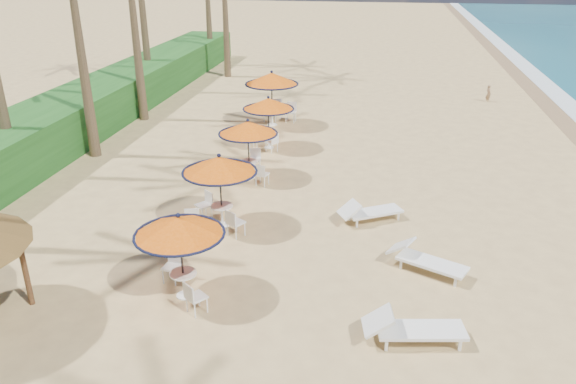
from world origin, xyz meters
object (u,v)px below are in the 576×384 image
at_px(lounger_near, 411,328).
at_px(station_3, 268,109).
at_px(station_2, 248,135).
at_px(lounger_mid, 424,259).
at_px(station_4, 273,85).
at_px(lounger_far, 368,211).
at_px(station_1, 218,174).
at_px(station_0, 180,234).

bearing_deg(lounger_near, station_3, 105.15).
relative_size(station_2, lounger_mid, 1.03).
bearing_deg(station_4, lounger_far, -63.40).
relative_size(station_1, station_4, 0.89).
relative_size(station_0, lounger_mid, 1.03).
bearing_deg(station_2, station_4, 93.57).
bearing_deg(station_2, station_0, -88.42).
relative_size(station_1, lounger_far, 1.12).
bearing_deg(station_4, station_3, -82.62).
height_order(station_1, station_3, station_1).
height_order(station_3, station_4, station_4).
relative_size(station_0, station_3, 1.00).
relative_size(station_2, station_4, 0.86).
relative_size(station_1, lounger_mid, 1.08).
xyz_separation_m(station_1, lounger_mid, (5.80, -1.56, -1.32)).
relative_size(station_0, lounger_near, 0.98).
bearing_deg(lounger_near, station_1, 130.36).
distance_m(station_1, lounger_far, 4.62).
bearing_deg(lounger_near, lounger_far, 91.31).
distance_m(lounger_near, lounger_mid, 2.98).
xyz_separation_m(station_0, lounger_far, (4.13, 4.72, -1.33)).
height_order(station_4, lounger_far, station_4).
distance_m(station_2, lounger_mid, 8.07).
height_order(station_2, lounger_near, station_2).
distance_m(station_2, lounger_far, 5.32).
height_order(station_0, station_2, station_2).
xyz_separation_m(station_1, lounger_far, (4.30, 1.06, -1.33)).
distance_m(station_2, station_4, 6.70).
relative_size(station_2, station_3, 1.00).
height_order(station_1, station_4, station_4).
distance_m(station_0, station_4, 14.23).
bearing_deg(lounger_mid, station_0, -133.55).
relative_size(station_1, station_3, 1.04).
bearing_deg(station_0, lounger_near, -9.17).
distance_m(station_2, station_3, 3.30).
bearing_deg(station_1, station_0, -87.40).
height_order(station_0, station_1, station_1).
height_order(station_2, station_3, station_2).
distance_m(station_4, lounger_near, 16.22).
relative_size(lounger_near, lounger_mid, 1.05).
height_order(station_3, lounger_mid, station_3).
distance_m(station_2, lounger_near, 10.05).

